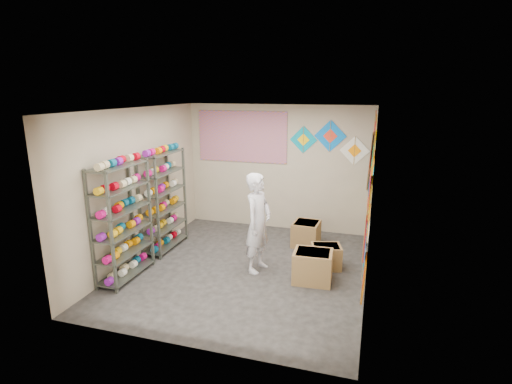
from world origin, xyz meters
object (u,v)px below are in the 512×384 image
(carton_a, at_px, (313,266))
(carton_c, at_px, (306,234))
(shelf_rack_front, at_px, (122,222))
(shopkeeper, at_px, (258,223))
(carton_b, at_px, (326,257))
(shelf_rack_back, at_px, (163,201))

(carton_a, height_order, carton_c, carton_a)
(shelf_rack_front, relative_size, shopkeeper, 1.13)
(carton_a, bearing_deg, carton_b, 72.83)
(shelf_rack_back, relative_size, carton_b, 3.83)
(shelf_rack_back, distance_m, carton_b, 3.19)
(shopkeeper, bearing_deg, carton_b, -57.32)
(shopkeeper, bearing_deg, shelf_rack_front, 125.93)
(shelf_rack_back, bearing_deg, carton_b, -0.05)
(shelf_rack_front, bearing_deg, carton_a, 13.82)
(shelf_rack_back, xyz_separation_m, carton_a, (2.95, -0.57, -0.70))
(shopkeeper, xyz_separation_m, carton_a, (0.96, -0.16, -0.59))
(shelf_rack_front, height_order, carton_c, shelf_rack_front)
(shelf_rack_front, relative_size, carton_b, 3.83)
(carton_a, bearing_deg, shopkeeper, 167.65)
(carton_b, bearing_deg, carton_a, -119.64)
(shopkeeper, relative_size, carton_b, 3.41)
(shelf_rack_front, xyz_separation_m, carton_c, (2.59, 2.22, -0.71))
(shelf_rack_front, relative_size, carton_c, 3.49)
(shelf_rack_front, bearing_deg, shopkeeper, 23.86)
(carton_a, xyz_separation_m, carton_c, (-0.36, 1.49, -0.01))
(shelf_rack_back, bearing_deg, shelf_rack_front, -90.00)
(shopkeeper, bearing_deg, shelf_rack_back, 90.27)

